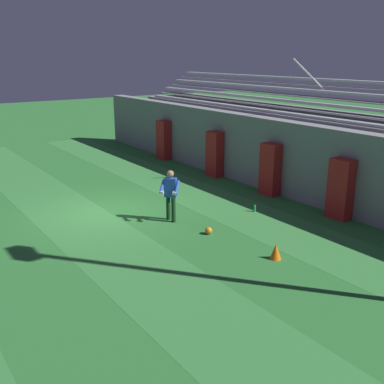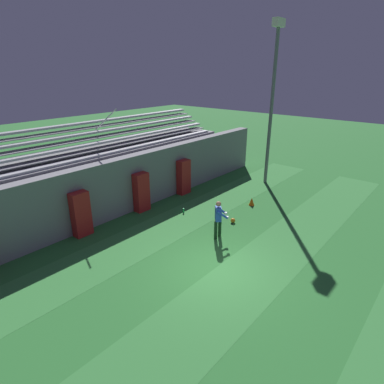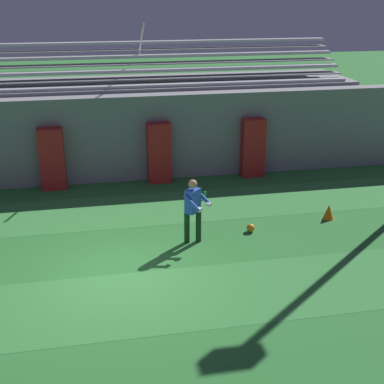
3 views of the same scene
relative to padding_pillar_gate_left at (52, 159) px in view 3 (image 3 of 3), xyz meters
name	(u,v)px [view 3 (image 3 of 3)]	position (x,y,z in m)	size (l,w,h in m)	color
ground_plane	(121,275)	(1.69, -5.95, -0.99)	(80.00, 80.00, 0.00)	#2D7533
turf_stripe_mid	(125,303)	(1.69, -7.10, -0.98)	(28.00, 2.43, 0.01)	#38843D
turf_stripe_far	(112,211)	(1.69, -2.24, -0.98)	(28.00, 2.43, 0.01)	#38843D
back_wall	(105,139)	(1.69, 0.55, 0.41)	(24.00, 0.60, 2.80)	gray
padding_pillar_gate_left	(52,159)	(0.00, 0.00, 0.00)	(0.76, 0.44, 1.97)	#B21E1E
padding_pillar_gate_right	(159,153)	(3.38, 0.00, 0.00)	(0.76, 0.44, 1.97)	#B21E1E
padding_pillar_far_right	(253,148)	(6.55, 0.00, 0.00)	(0.76, 0.44, 1.97)	#B21E1E
bleacher_stand	(103,122)	(1.69, 2.54, 0.51)	(18.00, 3.35, 5.03)	gray
goalkeeper	(193,207)	(3.60, -4.61, -0.03)	(0.74, 0.74, 1.67)	#143319
soccer_ball	(251,228)	(5.20, -4.31, -0.88)	(0.22, 0.22, 0.22)	orange
traffic_cone	(329,212)	(7.57, -3.91, -0.78)	(0.30, 0.30, 0.42)	orange
water_bottle	(205,195)	(4.52, -1.81, -0.87)	(0.07, 0.07, 0.24)	green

